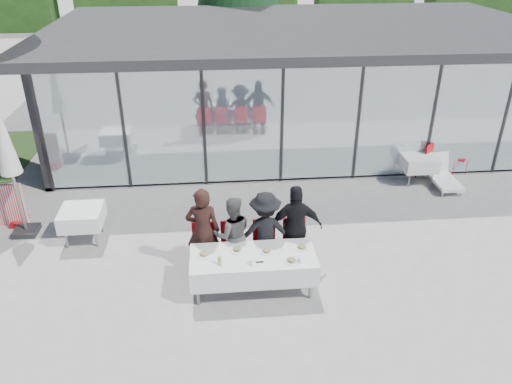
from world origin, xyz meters
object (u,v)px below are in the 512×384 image
plate_c (267,251)px  spare_chair_b (425,158)px  dining_table (253,265)px  plate_d (302,247)px  diner_chair_a (204,244)px  juice_bottle (220,261)px  spare_table_left (82,217)px  spare_chair_a (456,153)px  market_umbrella (6,148)px  lounger (442,174)px  diner_b (232,234)px  diner_chair_d (295,240)px  plate_extra (292,260)px  spare_table_right (418,162)px  diner_c (265,231)px  plate_a (204,254)px  diner_chair_b (232,243)px  folded_eyeglasses (260,262)px  diner_d (296,227)px  diner_chair_c (265,241)px  plate_b (237,249)px  diner_a (203,231)px

plate_c → spare_chair_b: size_ratio=0.26×
dining_table → plate_d: 0.95m
diner_chair_a → juice_bottle: size_ratio=6.16×
plate_d → spare_table_left: 4.74m
spare_chair_a → market_umbrella: (-10.72, -2.23, 1.48)m
spare_chair_b → lounger: spare_chair_b is taller
diner_chair_a → spare_table_left: size_ratio=1.13×
plate_d → spare_table_left: (-4.36, 1.86, -0.22)m
diner_b → market_umbrella: bearing=-26.6°
spare_chair_a → spare_chair_b: bearing=-166.9°
diner_chair_d → plate_extra: (-0.22, -1.00, 0.24)m
market_umbrella → spare_table_right: bearing=10.3°
plate_d → diner_c: bearing=138.8°
lounger → plate_extra: bearing=-138.1°
plate_a → spare_table_right: bearing=35.9°
diner_chair_a → plate_c: size_ratio=3.88×
diner_chair_b → folded_eyeglasses: 1.09m
folded_eyeglasses → diner_c: bearing=77.9°
diner_chair_a → spare_table_left: (-2.57, 1.25, 0.02)m
spare_table_right → spare_chair_a: 1.35m
diner_b → market_umbrella: size_ratio=0.52×
diner_c → spare_chair_a: diner_c is taller
diner_d → plate_extra: bearing=78.4°
spare_chair_b → juice_bottle: bearing=-140.6°
dining_table → folded_eyeglasses: size_ratio=16.14×
plate_c → spare_table_left: bearing=152.6°
diner_chair_c → plate_c: 0.71m
diner_chair_d → plate_b: size_ratio=3.88×
diner_d → spare_table_left: bearing=-15.0°
plate_a → spare_chair_b: spare_chair_b is taller
dining_table → diner_d: size_ratio=1.30×
diner_c → spare_chair_a: (5.64, 3.92, -0.28)m
diner_chair_b → diner_c: (0.62, -0.07, 0.28)m
plate_d → plate_extra: (-0.25, -0.39, 0.00)m
diner_d → lounger: (4.40, 3.23, -0.61)m
plate_b → plate_c: bearing=-9.7°
diner_c → juice_bottle: (-0.89, -0.90, 0.02)m
diner_a → spare_chair_b: (5.87, 3.70, -0.35)m
market_umbrella → lounger: (10.07, 1.54, -1.76)m
plate_a → plate_d: size_ratio=1.00×
diner_chair_b → diner_chair_d: bearing=0.0°
diner_c → spare_chair_a: bearing=-146.4°
dining_table → juice_bottle: (-0.60, -0.22, 0.29)m
dining_table → spare_chair_b: spare_chair_b is taller
diner_d → juice_bottle: diner_d is taller
diner_b → plate_c: 0.84m
diner_chair_b → juice_bottle: size_ratio=6.16×
spare_table_right → lounger: spare_table_right is taller
diner_chair_d → plate_a: size_ratio=3.88×
plate_a → folded_eyeglasses: (0.97, -0.30, -0.02)m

